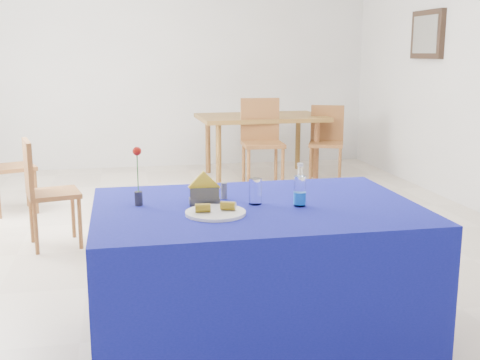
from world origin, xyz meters
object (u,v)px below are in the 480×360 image
plate (216,213)px  water_bottle (300,192)px  chair_win_a (43,186)px  chair_bg_right (327,137)px  chair_win_b (2,161)px  oak_table (261,122)px  chair_bg_left (261,136)px  blue_table (256,277)px

plate → water_bottle: size_ratio=1.33×
chair_win_a → chair_bg_right: bearing=-68.8°
chair_win_a → water_bottle: bearing=-156.8°
chair_win_a → chair_win_b: (-0.49, 1.13, 0.02)m
chair_bg_right → plate: bearing=-94.4°
oak_table → chair_win_a: 3.33m
chair_win_a → chair_bg_left: bearing=-62.7°
chair_bg_left → blue_table: bearing=-100.5°
chair_bg_right → chair_win_b: bearing=-143.7°
chair_bg_right → chair_win_a: bearing=-124.3°
plate → blue_table: (0.23, 0.14, -0.39)m
oak_table → chair_bg_right: (0.73, -0.33, -0.17)m
chair_bg_right → chair_win_a: size_ratio=1.04×
oak_table → chair_bg_left: chair_bg_left is taller
chair_bg_left → oak_table: bearing=80.7°
oak_table → chair_win_b: chair_win_b is taller
blue_table → oak_table: (1.05, 4.33, 0.30)m
chair_bg_right → chair_win_a: chair_bg_right is taller
chair_bg_left → chair_bg_right: size_ratio=1.13×
chair_bg_right → blue_table: bearing=-92.5°
plate → chair_win_a: (-1.03, 2.07, -0.27)m
blue_table → chair_win_a: size_ratio=1.87×
water_bottle → oak_table: 4.48m
blue_table → plate: bearing=-148.6°
blue_table → chair_win_a: bearing=123.1°
chair_bg_left → chair_win_a: size_ratio=1.17×
chair_bg_left → chair_win_b: 2.77m
blue_table → chair_win_b: 3.53m
chair_win_a → chair_win_b: bearing=10.4°
blue_table → chair_bg_right: bearing=66.0°
oak_table → blue_table: bearing=-103.6°
oak_table → chair_win_b: bearing=-155.7°
blue_table → chair_win_b: bearing=119.7°
blue_table → oak_table: bearing=76.4°
chair_win_b → chair_bg_right: bearing=-96.2°
plate → chair_bg_right: bearing=64.1°
plate → chair_win_b: 3.56m
chair_win_a → chair_win_b: chair_win_b is taller
blue_table → water_bottle: water_bottle is taller
chair_bg_left → chair_win_a: chair_bg_left is taller
plate → chair_win_b: (-1.52, 3.20, -0.26)m
blue_table → chair_bg_right: chair_bg_right is taller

